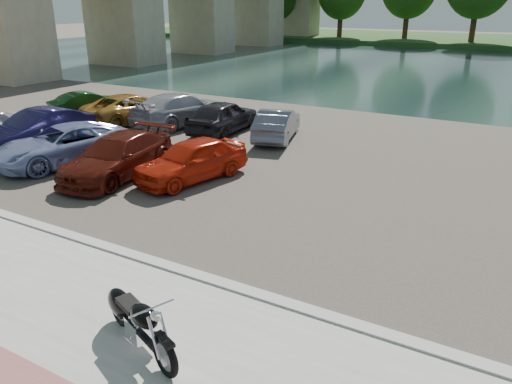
% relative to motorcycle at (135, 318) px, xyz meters
% --- Properties ---
extents(ground, '(200.00, 200.00, 0.00)m').
position_rel_motorcycle_xyz_m(ground, '(-0.66, 0.26, -0.56)').
color(ground, '#595447').
rests_on(ground, ground).
extents(promenade, '(60.00, 6.00, 0.10)m').
position_rel_motorcycle_xyz_m(promenade, '(-0.66, -0.74, -0.51)').
color(promenade, '#A2A199').
rests_on(promenade, ground).
extents(kerb, '(60.00, 0.30, 0.14)m').
position_rel_motorcycle_xyz_m(kerb, '(-0.66, 2.26, -0.49)').
color(kerb, '#A2A199').
rests_on(kerb, ground).
extents(parking_lot, '(60.00, 18.00, 0.04)m').
position_rel_motorcycle_xyz_m(parking_lot, '(-0.66, 11.26, -0.54)').
color(parking_lot, '#433D36').
rests_on(parking_lot, ground).
extents(river, '(120.00, 40.00, 0.00)m').
position_rel_motorcycle_xyz_m(river, '(-0.66, 40.26, -0.56)').
color(river, '#182C2C').
rests_on(river, ground).
extents(far_bank, '(120.00, 24.00, 0.60)m').
position_rel_motorcycle_xyz_m(far_bank, '(-0.66, 72.26, -0.26)').
color(far_bank, '#1F4318').
rests_on(far_bank, ground).
extents(bridge, '(7.00, 56.00, 8.55)m').
position_rel_motorcycle_xyz_m(bridge, '(-28.66, 41.28, 4.96)').
color(bridge, tan).
rests_on(bridge, ground).
extents(motorcycle, '(2.23, 1.11, 1.05)m').
position_rel_motorcycle_xyz_m(motorcycle, '(0.00, 0.00, 0.00)').
color(motorcycle, black).
rests_on(motorcycle, promenade).
extents(car_1, '(1.86, 4.62, 1.49)m').
position_rel_motorcycle_xyz_m(car_1, '(-11.62, 7.24, 0.22)').
color(car_1, '#18133E').
rests_on(car_1, parking_lot).
extents(car_2, '(3.49, 5.29, 1.35)m').
position_rel_motorcycle_xyz_m(car_2, '(-9.19, 6.42, 0.15)').
color(car_2, '#8591C2').
rests_on(car_2, parking_lot).
extents(car_3, '(2.36, 4.82, 1.35)m').
position_rel_motorcycle_xyz_m(car_3, '(-6.51, 6.30, 0.15)').
color(car_3, '#51140B').
rests_on(car_3, parking_lot).
extents(car_4, '(2.51, 4.21, 1.34)m').
position_rel_motorcycle_xyz_m(car_4, '(-4.18, 7.21, 0.15)').
color(car_4, red).
rests_on(car_4, parking_lot).
extents(car_5, '(2.52, 4.00, 1.24)m').
position_rel_motorcycle_xyz_m(car_5, '(-14.30, 12.30, 0.10)').
color(car_5, '#0E3512').
rests_on(car_5, parking_lot).
extents(car_6, '(2.83, 5.06, 1.34)m').
position_rel_motorcycle_xyz_m(car_6, '(-11.68, 12.51, 0.15)').
color(car_6, '#A57226').
rests_on(car_6, parking_lot).
extents(car_7, '(2.91, 5.40, 1.49)m').
position_rel_motorcycle_xyz_m(car_7, '(-9.24, 13.18, 0.22)').
color(car_7, '#A19FA8').
rests_on(car_7, parking_lot).
extents(car_8, '(1.90, 4.28, 1.43)m').
position_rel_motorcycle_xyz_m(car_8, '(-6.74, 12.96, 0.19)').
color(car_8, black).
rests_on(car_8, parking_lot).
extents(car_9, '(2.38, 4.11, 1.28)m').
position_rel_motorcycle_xyz_m(car_9, '(-4.14, 13.10, 0.12)').
color(car_9, slate).
rests_on(car_9, parking_lot).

